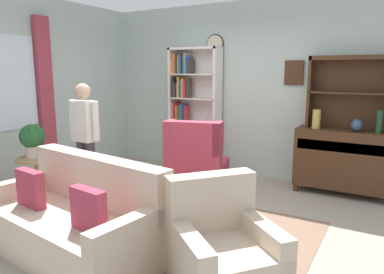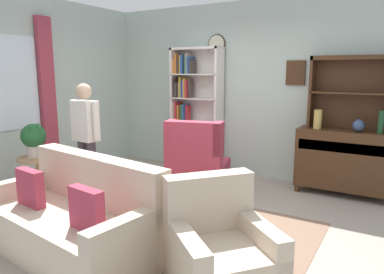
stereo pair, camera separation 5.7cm
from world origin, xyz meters
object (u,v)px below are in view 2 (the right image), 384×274
vase_round (358,125)px  bottle_wine (381,122)px  sideboard_hutch (353,83)px  couch_floral (75,222)px  plant_stand (40,174)px  person_reading (86,134)px  potted_plant_large (34,137)px  wingback_chair (197,166)px  book_stack (166,185)px  vase_tall (318,119)px  armchair_floral (220,255)px  sideboard (346,160)px  bookshelf (192,109)px  coffee_table (154,194)px

vase_round → bottle_wine: size_ratio=0.57×
sideboard_hutch → couch_floral: size_ratio=0.58×
plant_stand → person_reading: person_reading is taller
couch_floral → potted_plant_large: bearing=155.0°
potted_plant_large → couch_floral: bearing=-25.0°
wingback_chair → vase_round: bearing=24.0°
bottle_wine → book_stack: bottle_wine is taller
sideboard_hutch → person_reading: (-2.90, -2.09, -0.65)m
couch_floral → vase_tall: bearing=62.3°
potted_plant_large → person_reading: 0.67m
bottle_wine → plant_stand: (-3.80, -2.26, -0.69)m
sideboard_hutch → armchair_floral: sideboard_hutch is taller
sideboard_hutch → person_reading: sideboard_hutch is taller
vase_round → sideboard: bearing=152.8°
person_reading → bookshelf: bearing=79.4°
sideboard_hutch → vase_tall: bearing=-154.1°
wingback_chair → person_reading: person_reading is taller
plant_stand → person_reading: bearing=35.7°
armchair_floral → person_reading: (-2.39, 0.89, 0.62)m
sideboard_hutch → potted_plant_large: size_ratio=2.52×
sideboard → armchair_floral: bearing=-100.0°
armchair_floral → potted_plant_large: 3.05m
bookshelf → potted_plant_large: (-0.94, -2.43, -0.21)m
sideboard_hutch → vase_round: (0.13, -0.18, -0.55)m
vase_round → coffee_table: 2.84m
couch_floral → book_stack: 1.05m
vase_tall → person_reading: bearing=-142.9°
book_stack → plant_stand: bearing=-171.8°
wingback_chair → plant_stand: 2.12m
coffee_table → vase_round: bearing=48.4°
wingback_chair → potted_plant_large: size_ratio=2.41×
vase_round → bottle_wine: bearing=-4.9°
vase_tall → couch_floral: bearing=-117.7°
sideboard → person_reading: size_ratio=0.83×
coffee_table → bookshelf: bearing=110.2°
plant_stand → coffee_table: 1.72m
sideboard_hutch → potted_plant_large: bearing=-144.6°
couch_floral → book_stack: (0.38, 0.97, 0.15)m
sideboard → vase_round: vase_round is taller
bookshelf → sideboard: 2.58m
bottle_wine → book_stack: 2.86m
sideboard_hutch → book_stack: 2.91m
person_reading → coffee_table: 1.33m
bottle_wine → person_reading: bearing=-150.1°
sideboard → vase_tall: bearing=-168.4°
bookshelf → vase_tall: bookshelf is taller
plant_stand → book_stack: 1.86m
bottle_wine → coffee_table: bottle_wine is taller
vase_round → wingback_chair: bearing=-156.0°
sideboard → wingback_chair: size_ratio=1.24×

